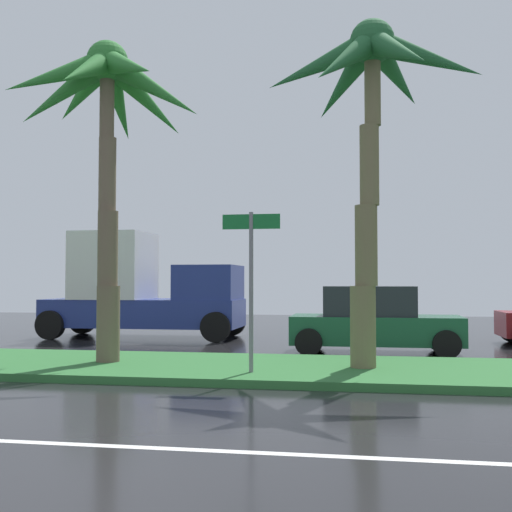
% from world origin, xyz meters
% --- Properties ---
extents(ground_plane, '(90.00, 42.00, 0.10)m').
position_xyz_m(ground_plane, '(0.00, 9.00, -0.05)').
color(ground_plane, black).
extents(near_lane_divider_stripe, '(81.00, 0.14, 0.01)m').
position_xyz_m(near_lane_divider_stripe, '(0.00, 2.00, 0.00)').
color(near_lane_divider_stripe, white).
rests_on(near_lane_divider_stripe, ground_plane).
extents(median_strip, '(85.50, 4.00, 0.15)m').
position_xyz_m(median_strip, '(0.00, 8.00, 0.07)').
color(median_strip, '#2D6B33').
rests_on(median_strip, ground_plane).
extents(palm_tree_centre_left, '(4.26, 4.32, 6.95)m').
position_xyz_m(palm_tree_centre_left, '(-2.91, 8.14, 5.69)').
color(palm_tree_centre_left, brown).
rests_on(palm_tree_centre_left, median_strip).
extents(palm_tree_centre, '(4.43, 4.14, 6.96)m').
position_xyz_m(palm_tree_centre, '(2.77, 8.01, 5.61)').
color(palm_tree_centre, '#6D6545').
rests_on(palm_tree_centre, median_strip).
extents(street_name_sign, '(1.10, 0.08, 3.00)m').
position_xyz_m(street_name_sign, '(0.53, 6.95, 2.08)').
color(street_name_sign, slate).
rests_on(street_name_sign, median_strip).
extents(box_truck_lead, '(6.40, 2.64, 3.46)m').
position_xyz_m(box_truck_lead, '(-4.62, 15.25, 1.55)').
color(box_truck_lead, navy).
rests_on(box_truck_lead, ground_plane).
extents(car_in_traffic_second, '(4.30, 2.02, 1.72)m').
position_xyz_m(car_in_traffic_second, '(2.85, 11.89, 0.83)').
color(car_in_traffic_second, '#195133').
rests_on(car_in_traffic_second, ground_plane).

